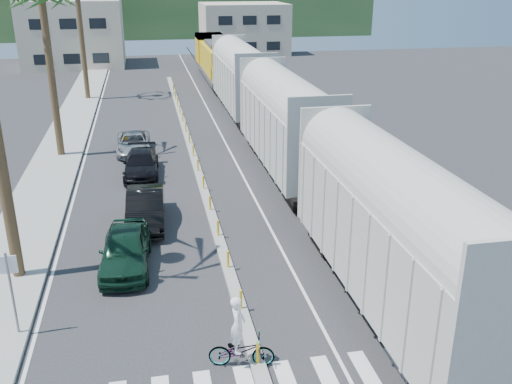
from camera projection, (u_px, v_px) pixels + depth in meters
ground at (252, 346)px, 17.98m from camera, size 140.00×140.00×0.00m
sidewalk at (64, 143)px, 39.33m from camera, size 3.00×90.00×0.15m
rails at (248, 124)px, 44.51m from camera, size 1.56×100.00×0.06m
median at (194, 157)px, 36.23m from camera, size 0.45×60.00×0.85m
lane_markings at (157, 139)px, 40.49m from camera, size 9.42×90.00×0.01m
freight_train at (265, 104)px, 37.80m from camera, size 3.00×60.94×5.85m
street_sign at (10, 283)px, 17.80m from camera, size 0.60×0.08×3.00m
buildings at (114, 23)px, 80.90m from camera, size 38.00×27.00×10.00m
hillside at (153, 2)px, 107.42m from camera, size 80.00×20.00×12.00m
car_lead at (125, 249)px, 22.54m from camera, size 2.39×4.90×1.60m
car_second at (146, 208)px, 26.49m from camera, size 2.08×4.99×1.60m
car_third at (141, 164)px, 32.93m from camera, size 2.30×4.95×1.39m
car_rear at (133, 143)px, 37.16m from camera, size 2.20×4.68×1.29m
cyclist at (241, 344)px, 16.85m from camera, size 1.48×2.24×2.35m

